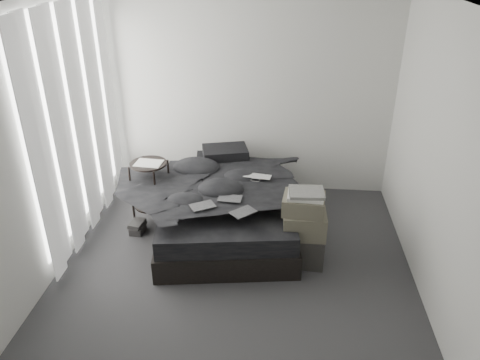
# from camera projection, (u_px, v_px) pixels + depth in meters

# --- Properties ---
(floor) EXTENTS (3.60, 4.20, 0.01)m
(floor) POSITION_uv_depth(u_px,v_px,m) (233.00, 285.00, 4.60)
(floor) COLOR #323235
(floor) RESTS_ON ground
(ceiling) EXTENTS (3.60, 4.20, 0.01)m
(ceiling) POSITION_uv_depth(u_px,v_px,m) (230.00, 5.00, 3.41)
(ceiling) COLOR white
(ceiling) RESTS_ON ground
(wall_back) EXTENTS (3.60, 0.01, 2.60)m
(wall_back) POSITION_uv_depth(u_px,v_px,m) (249.00, 94.00, 5.87)
(wall_back) COLOR silver
(wall_back) RESTS_ON ground
(wall_left) EXTENTS (0.01, 4.20, 2.60)m
(wall_left) POSITION_uv_depth(u_px,v_px,m) (30.00, 158.00, 4.15)
(wall_left) COLOR silver
(wall_left) RESTS_ON ground
(wall_right) EXTENTS (0.01, 4.20, 2.60)m
(wall_right) POSITION_uv_depth(u_px,v_px,m) (448.00, 174.00, 3.86)
(wall_right) COLOR silver
(wall_right) RESTS_ON ground
(window_left) EXTENTS (0.02, 2.00, 2.30)m
(window_left) POSITION_uv_depth(u_px,v_px,m) (73.00, 118.00, 4.92)
(window_left) COLOR white
(window_left) RESTS_ON wall_left
(curtain_left) EXTENTS (0.06, 2.12, 2.48)m
(curtain_left) POSITION_uv_depth(u_px,v_px,m) (78.00, 125.00, 4.95)
(curtain_left) COLOR white
(curtain_left) RESTS_ON wall_left
(bed) EXTENTS (1.72, 2.12, 0.26)m
(bed) POSITION_uv_depth(u_px,v_px,m) (225.00, 220.00, 5.42)
(bed) COLOR black
(bed) RESTS_ON floor
(mattress) EXTENTS (1.65, 2.05, 0.21)m
(mattress) POSITION_uv_depth(u_px,v_px,m) (225.00, 202.00, 5.31)
(mattress) COLOR black
(mattress) RESTS_ON bed
(duvet) EXTENTS (1.64, 1.83, 0.23)m
(duvet) POSITION_uv_depth(u_px,v_px,m) (225.00, 187.00, 5.17)
(duvet) COLOR black
(duvet) RESTS_ON mattress
(pillow_lower) EXTENTS (0.63, 0.47, 0.13)m
(pillow_lower) POSITION_uv_depth(u_px,v_px,m) (220.00, 161.00, 5.90)
(pillow_lower) COLOR black
(pillow_lower) RESTS_ON mattress
(pillow_upper) EXTENTS (0.62, 0.50, 0.12)m
(pillow_upper) POSITION_uv_depth(u_px,v_px,m) (225.00, 152.00, 5.83)
(pillow_upper) COLOR black
(pillow_upper) RESTS_ON pillow_lower
(laptop) EXTENTS (0.34, 0.25, 0.02)m
(laptop) POSITION_uv_depth(u_px,v_px,m) (257.00, 173.00, 5.21)
(laptop) COLOR silver
(laptop) RESTS_ON duvet
(comic_a) EXTENTS (0.29, 0.26, 0.01)m
(comic_a) POSITION_uv_depth(u_px,v_px,m) (202.00, 200.00, 4.69)
(comic_a) COLOR black
(comic_a) RESTS_ON duvet
(comic_b) EXTENTS (0.25, 0.18, 0.01)m
(comic_b) POSITION_uv_depth(u_px,v_px,m) (230.00, 192.00, 4.83)
(comic_b) COLOR black
(comic_b) RESTS_ON duvet
(comic_c) EXTENTS (0.29, 0.28, 0.01)m
(comic_c) POSITION_uv_depth(u_px,v_px,m) (243.00, 205.00, 4.58)
(comic_c) COLOR black
(comic_c) RESTS_ON duvet
(side_stand) EXTENTS (0.51, 0.51, 0.77)m
(side_stand) POSITION_uv_depth(u_px,v_px,m) (151.00, 193.00, 5.46)
(side_stand) COLOR black
(side_stand) RESTS_ON floor
(papers) EXTENTS (0.32, 0.25, 0.02)m
(papers) POSITION_uv_depth(u_px,v_px,m) (149.00, 163.00, 5.27)
(papers) COLOR white
(papers) RESTS_ON side_stand
(floor_books) EXTENTS (0.17, 0.22, 0.14)m
(floor_books) POSITION_uv_depth(u_px,v_px,m) (137.00, 227.00, 5.40)
(floor_books) COLOR black
(floor_books) RESTS_ON floor
(box_lower) EXTENTS (0.48, 0.38, 0.34)m
(box_lower) POSITION_uv_depth(u_px,v_px,m) (302.00, 247.00, 4.88)
(box_lower) COLOR #242424
(box_lower) RESTS_ON floor
(box_mid) EXTENTS (0.43, 0.34, 0.26)m
(box_mid) POSITION_uv_depth(u_px,v_px,m) (304.00, 223.00, 4.73)
(box_mid) COLOR #575344
(box_mid) RESTS_ON box_lower
(box_upper) EXTENTS (0.44, 0.37, 0.18)m
(box_upper) POSITION_uv_depth(u_px,v_px,m) (304.00, 204.00, 4.64)
(box_upper) COLOR #575344
(box_upper) RESTS_ON box_mid
(art_book_white) EXTENTS (0.36, 0.30, 0.03)m
(art_book_white) POSITION_uv_depth(u_px,v_px,m) (305.00, 195.00, 4.59)
(art_book_white) COLOR silver
(art_book_white) RESTS_ON box_upper
(art_book_snake) EXTENTS (0.35, 0.28, 0.03)m
(art_book_snake) POSITION_uv_depth(u_px,v_px,m) (307.00, 192.00, 4.57)
(art_book_snake) COLOR silver
(art_book_snake) RESTS_ON art_book_white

